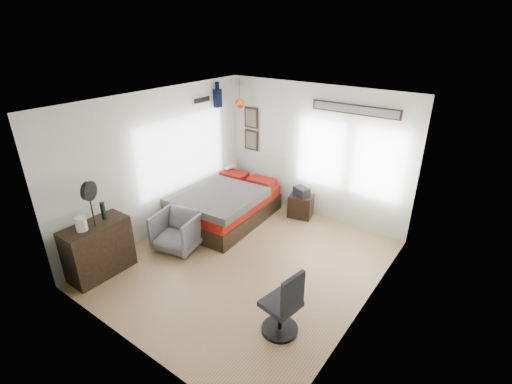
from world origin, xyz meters
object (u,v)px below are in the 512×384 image
armchair (178,231)px  nightstand (301,206)px  bed (224,205)px  dresser (99,249)px  task_chair (284,309)px

armchair → nightstand: (1.18, 2.33, -0.11)m
bed → nightstand: bearing=36.9°
armchair → nightstand: bearing=50.7°
dresser → armchair: bearing=70.0°
armchair → nightstand: size_ratio=1.61×
bed → armchair: 1.30m
dresser → armchair: 1.34m
bed → armchair: (0.02, -1.30, 0.01)m
dresser → nightstand: 3.95m
bed → dresser: bearing=-103.7°
task_chair → nightstand: bearing=125.5°
dresser → bed: bearing=80.2°
nightstand → task_chair: 3.29m
bed → dresser: dresser is taller
nightstand → dresser: bearing=-127.9°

